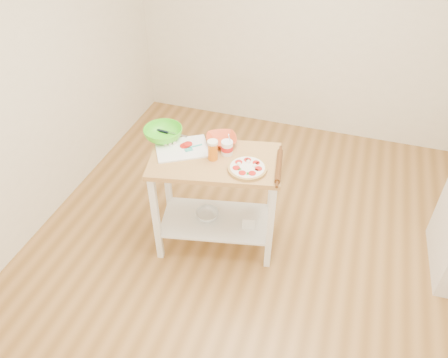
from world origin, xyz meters
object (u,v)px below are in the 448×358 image
orange_bowl (221,140)px  shelf_bin (249,220)px  knife (168,132)px  green_bowl (163,134)px  yogurt_tub (227,148)px  prep_island (216,185)px  spatula (193,148)px  cutting_board (182,148)px  pizza (247,168)px  shelf_glass_bowl (207,215)px  rolling_pin (279,166)px  beer_pint (213,150)px

orange_bowl → shelf_bin: 0.71m
knife → orange_bowl: size_ratio=1.14×
green_bowl → yogurt_tub: yogurt_tub is taller
prep_island → green_bowl: 0.59m
spatula → cutting_board: bearing=152.1°
spatula → orange_bowl: size_ratio=0.57×
pizza → cutting_board: (-0.56, 0.10, -0.01)m
spatula → orange_bowl: 0.24m
yogurt_tub → shelf_glass_bowl: yogurt_tub is taller
pizza → green_bowl: (-0.75, 0.18, 0.03)m
rolling_pin → shelf_bin: rolling_pin is taller
shelf_glass_bowl → spatula: bearing=153.6°
knife → pizza: bearing=-13.6°
green_bowl → shelf_glass_bowl: size_ratio=1.57×
rolling_pin → cutting_board: bearing=179.3°
shelf_bin → cutting_board: bearing=178.2°
pizza → green_bowl: bearing=166.3°
pizza → shelf_glass_bowl: bearing=171.4°
green_bowl → shelf_bin: bearing=-7.8°
pizza → green_bowl: green_bowl is taller
pizza → spatula: pizza is taller
shelf_bin → knife: bearing=167.1°
green_bowl → knife: bearing=84.0°
prep_island → rolling_pin: bearing=4.3°
spatula → green_bowl: 0.29m
cutting_board → spatula: size_ratio=3.67×
knife → yogurt_tub: size_ratio=1.39×
spatula → knife: bearing=111.9°
orange_bowl → green_bowl: 0.47m
cutting_board → shelf_glass_bowl: (0.21, -0.04, -0.62)m
cutting_board → rolling_pin: bearing=-31.5°
shelf_glass_bowl → shelf_bin: 0.36m
cutting_board → spatula: cutting_board is taller
shelf_glass_bowl → cutting_board: bearing=168.4°
pizza → shelf_glass_bowl: 0.72m
orange_bowl → yogurt_tub: bearing=-55.0°
beer_pint → yogurt_tub: 0.13m
orange_bowl → shelf_glass_bowl: (-0.06, -0.21, -0.64)m
cutting_board → orange_bowl: bearing=1.5°
beer_pint → shelf_glass_bowl: (-0.06, 0.00, -0.69)m
cutting_board → shelf_glass_bowl: bearing=-42.4°
spatula → knife: 0.30m
knife → rolling_pin: rolling_pin is taller
knife → orange_bowl: (0.45, 0.02, 0.01)m
cutting_board → rolling_pin: size_ratio=1.33×
beer_pint → rolling_pin: (0.50, 0.04, -0.06)m
green_bowl → shelf_bin: (0.76, -0.11, -0.63)m
prep_island → beer_pint: 0.34m
prep_island → cutting_board: 0.40m
orange_bowl → pizza: bearing=-42.8°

